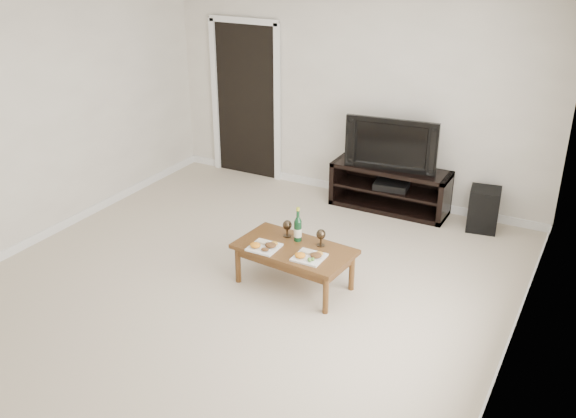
{
  "coord_description": "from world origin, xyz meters",
  "views": [
    {
      "loc": [
        2.95,
        -4.45,
        3.27
      ],
      "look_at": [
        0.27,
        0.54,
        0.7
      ],
      "focal_mm": 40.0,
      "sensor_mm": 36.0,
      "label": 1
    }
  ],
  "objects_px": {
    "television": "(393,142)",
    "coffee_table": "(294,267)",
    "subwoofer": "(484,209)",
    "media_console": "(390,188)"
  },
  "relations": [
    {
      "from": "television",
      "to": "coffee_table",
      "type": "bearing_deg",
      "value": -101.5
    },
    {
      "from": "television",
      "to": "coffee_table",
      "type": "distance_m",
      "value": 2.26
    },
    {
      "from": "television",
      "to": "subwoofer",
      "type": "xyz_separation_m",
      "value": [
        1.14,
        -0.02,
        -0.62
      ]
    },
    {
      "from": "media_console",
      "to": "coffee_table",
      "type": "xyz_separation_m",
      "value": [
        -0.18,
        -2.16,
        -0.07
      ]
    },
    {
      "from": "television",
      "to": "subwoofer",
      "type": "relative_size",
      "value": 2.2
    },
    {
      "from": "television",
      "to": "coffee_table",
      "type": "height_order",
      "value": "television"
    },
    {
      "from": "media_console",
      "to": "television",
      "type": "relative_size",
      "value": 1.31
    },
    {
      "from": "coffee_table",
      "to": "television",
      "type": "bearing_deg",
      "value": 85.2
    },
    {
      "from": "television",
      "to": "media_console",
      "type": "bearing_deg",
      "value": 0.0
    },
    {
      "from": "television",
      "to": "subwoofer",
      "type": "height_order",
      "value": "television"
    }
  ]
}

